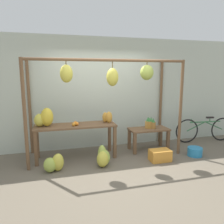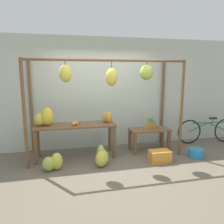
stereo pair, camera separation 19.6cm
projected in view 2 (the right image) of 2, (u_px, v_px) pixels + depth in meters
The scene contains 14 objects.
ground_plane at pixel (114, 169), 4.40m from camera, with size 20.00×20.00×0.00m, color #665B4C.
shop_wall_back at pixel (100, 93), 5.60m from camera, with size 8.00×0.08×2.80m.
stall_awning at pixel (109, 86), 4.72m from camera, with size 3.47×1.14×2.21m.
display_table_main at pixel (75, 130), 4.93m from camera, with size 1.80×0.57×0.77m.
display_table_side at pixel (149, 133), 5.41m from camera, with size 0.98×0.49×0.56m.
banana_pile_on_table at pixel (45, 118), 4.77m from camera, with size 0.49×0.38×0.40m.
orange_pile at pixel (75, 123), 4.83m from camera, with size 0.15×0.17×0.09m.
pineapple_cluster at pixel (151, 124), 5.39m from camera, with size 0.24×0.21×0.30m.
banana_pile_ground_left at pixel (53, 163), 4.33m from camera, with size 0.45×0.31×0.35m.
banana_pile_ground_right at pixel (102, 157), 4.55m from camera, with size 0.40×0.41×0.43m.
fruit_crate_white at pixel (160, 156), 4.77m from camera, with size 0.45×0.29×0.25m.
blue_bucket at pixel (196, 153), 5.04m from camera, with size 0.34×0.34×0.20m.
parked_bicycle at pixel (208, 130), 6.02m from camera, with size 1.75×0.17×0.71m.
papaya_pile at pixel (107, 117), 5.06m from camera, with size 0.25×0.26×0.27m.
Camera 2 is at (-0.97, -4.01, 1.92)m, focal length 35.00 mm.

